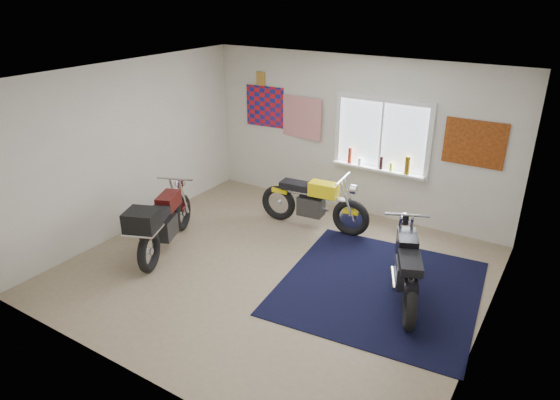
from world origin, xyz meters
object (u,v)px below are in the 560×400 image
Objects in this scene: yellow_triumph at (313,203)px; maroon_tourer at (161,223)px; navy_rug at (379,287)px; black_chrome_bike at (406,268)px.

yellow_triumph is 1.03× the size of maroon_tourer.
maroon_tourer reaches higher than navy_rug.
black_chrome_bike is 0.95× the size of maroon_tourer.
navy_rug is 3.26m from maroon_tourer.
yellow_triumph is 2.46m from maroon_tourer.
maroon_tourer is at bearing -164.86° from navy_rug.
navy_rug is at bearing 62.51° from black_chrome_bike.
yellow_triumph is at bearing 145.40° from navy_rug.
black_chrome_bike is at bearing -35.59° from yellow_triumph.
yellow_triumph is 2.29m from black_chrome_bike.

